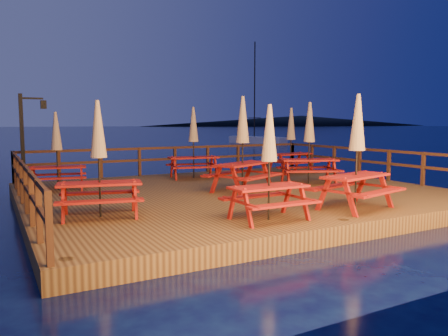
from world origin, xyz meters
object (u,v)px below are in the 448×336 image
Objects in this scene: lamp_post at (27,130)px; picnic_table_0 at (269,161)px; sailboat at (257,140)px; picnic_table_1 at (99,157)px; picnic_table_2 at (309,141)px.

picnic_table_0 is at bearing -64.60° from lamp_post.
lamp_post is 0.25× the size of sailboat.
lamp_post is 37.32m from sailboat.
picnic_table_1 is 0.93× the size of picnic_table_2.
picnic_table_0 is (3.99, -8.40, -0.53)m from lamp_post.
sailboat is 41.41m from picnic_table_0.
lamp_post is at bearing 110.80° from picnic_table_1.
picnic_table_2 is (8.34, -4.40, -0.38)m from lamp_post.
sailboat is 35.75m from picnic_table_2.
lamp_post is 1.19× the size of picnic_table_1.
sailboat reaches higher than picnic_table_2.
sailboat is 4.67× the size of picnic_table_1.
sailboat is at bearing 65.16° from picnic_table_1.
picnic_table_2 reaches higher than picnic_table_1.
picnic_table_0 is at bearing -20.54° from picnic_table_1.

